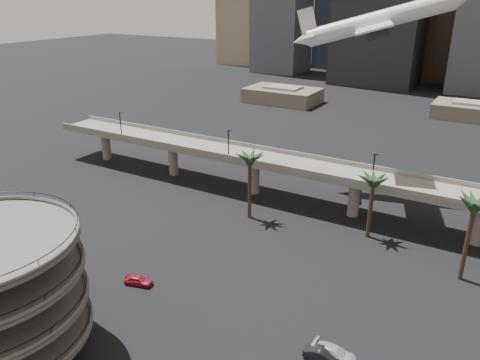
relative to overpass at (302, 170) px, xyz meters
The scene contains 7 objects.
overpass is the anchor object (origin of this frame).
palm_trees 17.90m from the overpass, 36.44° to the right, with size 42.40×10.40×14.00m.
low_buildings 87.69m from the overpass, 85.49° to the left, with size 135.00×27.50×6.80m.
airborne_jet 32.87m from the overpass, 63.44° to the left, with size 33.67×30.52×12.51m.
car_a 40.65m from the overpass, 103.29° to the right, with size 1.75×4.34×1.48m, color #B81A37.
car_b 45.09m from the overpass, 63.05° to the right, with size 1.64×4.70×1.55m, color black.
car_c 44.66m from the overpass, 61.24° to the right, with size 2.18×5.37×1.56m, color beige.
Camera 1 is at (33.78, -27.24, 40.61)m, focal length 35.00 mm.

